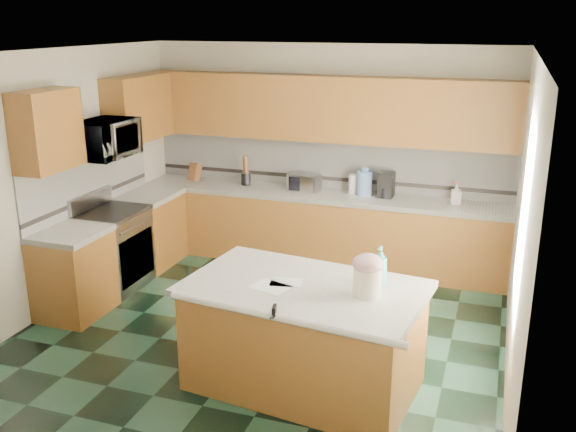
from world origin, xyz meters
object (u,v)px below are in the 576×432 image
at_px(island_top, 304,289).
at_px(island_base, 304,339).
at_px(toaster_oven, 304,182).
at_px(knife_block, 195,172).
at_px(soap_bottle_island, 380,266).
at_px(treat_jar, 367,282).
at_px(coffee_maker, 386,185).

bearing_deg(island_top, island_base, 0.00).
relative_size(island_top, toaster_oven, 5.20).
distance_m(island_top, knife_block, 3.72).
bearing_deg(toaster_oven, soap_bottle_island, -48.78).
height_order(treat_jar, coffee_maker, coffee_maker).
bearing_deg(toaster_oven, island_base, -60.51).
xyz_separation_m(island_base, soap_bottle_island, (0.57, 0.22, 0.65)).
relative_size(knife_block, toaster_oven, 0.65).
xyz_separation_m(island_base, coffee_maker, (0.13, 2.87, 0.64)).
relative_size(island_base, soap_bottle_island, 5.60).
height_order(treat_jar, soap_bottle_island, soap_bottle_island).
bearing_deg(coffee_maker, knife_block, -176.86).
height_order(island_top, coffee_maker, coffee_maker).
bearing_deg(treat_jar, toaster_oven, 96.36).
distance_m(island_top, toaster_oven, 2.98).
distance_m(island_base, treat_jar, 0.80).
height_order(island_base, treat_jar, treat_jar).
distance_m(island_base, toaster_oven, 3.03).
xyz_separation_m(island_top, knife_block, (-2.41, 2.84, 0.15)).
bearing_deg(treat_jar, coffee_maker, 77.81).
distance_m(island_base, soap_bottle_island, 0.89).
xyz_separation_m(island_base, island_top, (0.00, 0.00, 0.46)).
xyz_separation_m(island_top, coffee_maker, (0.13, 2.87, 0.18)).
bearing_deg(island_top, knife_block, 137.31).
distance_m(treat_jar, toaster_oven, 3.20).
xyz_separation_m(soap_bottle_island, toaster_oven, (-1.46, 2.62, -0.06)).
relative_size(island_top, coffee_maker, 6.27).
bearing_deg(treat_jar, soap_bottle_island, 58.93).
relative_size(island_base, knife_block, 7.58).
xyz_separation_m(island_base, toaster_oven, (-0.89, 2.84, 0.60)).
xyz_separation_m(soap_bottle_island, coffee_maker, (-0.44, 2.65, -0.01)).
distance_m(island_top, treat_jar, 0.54).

